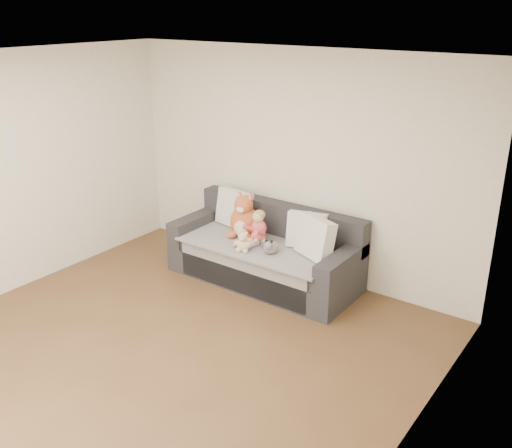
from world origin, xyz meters
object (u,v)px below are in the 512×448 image
at_px(toddler, 257,230).
at_px(sofa, 266,255).
at_px(teddy_bear, 243,243).
at_px(plush_cat, 245,219).
at_px(sippy_cup, 264,243).

bearing_deg(toddler, sofa, 72.34).
xyz_separation_m(sofa, toddler, (-0.06, -0.09, 0.33)).
bearing_deg(teddy_bear, toddler, 74.85).
distance_m(plush_cat, teddy_bear, 0.47).
bearing_deg(plush_cat, toddler, -33.94).
bearing_deg(plush_cat, sippy_cup, -34.40).
height_order(toddler, teddy_bear, toddler).
bearing_deg(sippy_cup, sofa, 120.16).
relative_size(toddler, plush_cat, 0.73).
bearing_deg(teddy_bear, sippy_cup, 37.69).
bearing_deg(plush_cat, teddy_bear, -67.09).
bearing_deg(teddy_bear, sofa, 64.72).
distance_m(sofa, toddler, 0.35).
xyz_separation_m(teddy_bear, sippy_cup, (0.14, 0.21, -0.04)).
distance_m(sofa, teddy_bear, 0.45).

